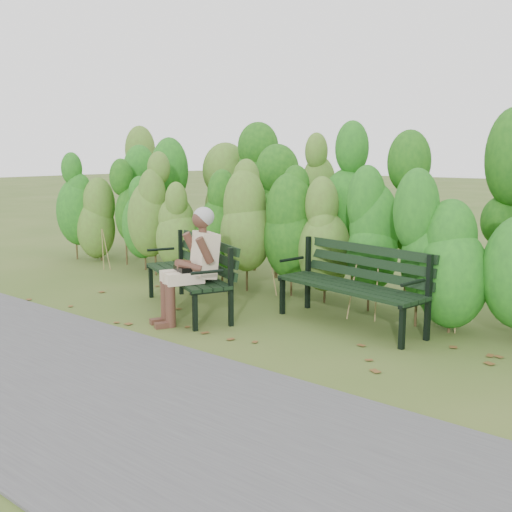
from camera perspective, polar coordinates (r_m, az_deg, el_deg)
The scene contains 7 objects.
ground at distance 6.87m, azimuth -1.85°, elevation -6.56°, with size 80.00×80.00×0.00m, color #3B591E.
footpath at distance 5.50m, azimuth -17.38°, elevation -11.27°, with size 60.00×2.50×0.01m, color #474749.
hedge_band at distance 8.12m, azimuth 6.78°, elevation 4.96°, with size 11.04×1.67×2.42m.
leaf_litter at distance 6.65m, azimuth -1.51°, elevation -7.10°, with size 6.03×1.88×0.01m.
bench_left at distance 7.44m, azimuth -5.92°, elevation -1.15°, with size 1.87×1.28×0.90m.
bench_right at distance 6.84m, azimuth 9.47°, elevation -2.13°, with size 1.90×0.91×0.91m.
seated_woman at distance 6.87m, azimuth -5.97°, elevation -0.21°, with size 0.64×0.83×1.33m.
Camera 1 is at (4.33, -4.97, 1.95)m, focal length 42.00 mm.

